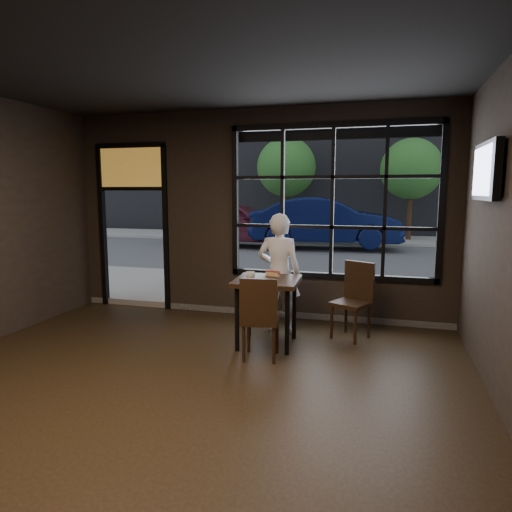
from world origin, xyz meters
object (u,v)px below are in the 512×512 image
(cafe_table, at_px, (267,312))
(navy_car, at_px, (325,222))
(man, at_px, (279,273))
(chair_near, at_px, (261,317))

(cafe_table, height_order, navy_car, navy_car)
(cafe_table, relative_size, man, 0.52)
(cafe_table, height_order, man, man)
(chair_near, bearing_deg, cafe_table, -91.44)
(man, height_order, navy_car, navy_car)
(chair_near, relative_size, navy_car, 0.20)
(cafe_table, height_order, chair_near, chair_near)
(cafe_table, xyz_separation_m, chair_near, (0.05, -0.47, 0.06))
(navy_car, bearing_deg, cafe_table, 175.79)
(cafe_table, xyz_separation_m, navy_car, (-0.51, 9.85, 0.49))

